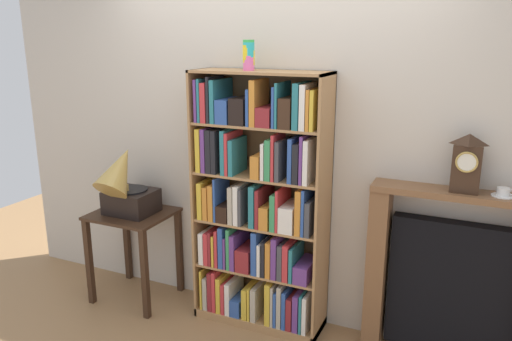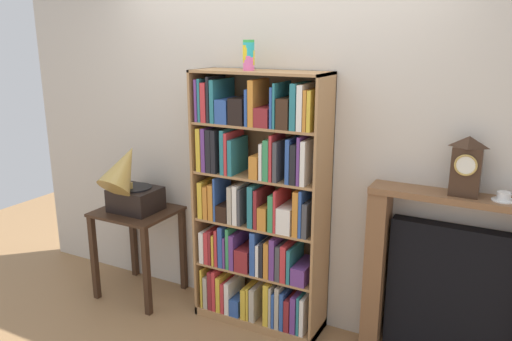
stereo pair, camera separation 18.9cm
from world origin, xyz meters
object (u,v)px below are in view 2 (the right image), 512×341
at_px(gramophone, 129,182).
at_px(teacup_with_saucer, 504,197).
at_px(bookshelf, 258,212).
at_px(fireplace_mantel, 452,285).
at_px(cup_stack, 249,55).
at_px(mantel_clock, 466,166).
at_px(side_table_left, 138,230).

bearing_deg(gramophone, teacup_with_saucer, 4.94).
height_order(bookshelf, fireplace_mantel, bookshelf).
relative_size(fireplace_mantel, teacup_with_saucer, 9.16).
relative_size(cup_stack, mantel_clock, 0.56).
bearing_deg(fireplace_mantel, bookshelf, -176.09).
relative_size(bookshelf, fireplace_mantel, 1.59).
xyz_separation_m(bookshelf, cup_stack, (-0.06, -0.01, 1.07)).
xyz_separation_m(gramophone, teacup_with_saucer, (2.54, 0.22, 0.21)).
bearing_deg(mantel_clock, fireplace_mantel, 111.79).
relative_size(cup_stack, side_table_left, 0.27).
bearing_deg(teacup_with_saucer, bookshelf, -177.29).
height_order(cup_stack, gramophone, cup_stack).
xyz_separation_m(bookshelf, teacup_with_saucer, (1.51, 0.07, 0.32)).
xyz_separation_m(bookshelf, fireplace_mantel, (1.30, 0.09, -0.28)).
relative_size(bookshelf, teacup_with_saucer, 14.54).
bearing_deg(cup_stack, side_table_left, -175.69).
bearing_deg(bookshelf, gramophone, -171.81).
xyz_separation_m(fireplace_mantel, mantel_clock, (0.01, -0.02, 0.76)).
height_order(cup_stack, teacup_with_saucer, cup_stack).
height_order(cup_stack, side_table_left, cup_stack).
height_order(side_table_left, gramophone, gramophone).
distance_m(side_table_left, fireplace_mantel, 2.33).
xyz_separation_m(bookshelf, mantel_clock, (1.30, 0.07, 0.48)).
height_order(gramophone, teacup_with_saucer, gramophone).
relative_size(side_table_left, teacup_with_saucer, 5.73).
bearing_deg(mantel_clock, teacup_with_saucer, 0.67).
distance_m(gramophone, teacup_with_saucer, 2.56).
height_order(side_table_left, fireplace_mantel, fireplace_mantel).
relative_size(side_table_left, fireplace_mantel, 0.63).
xyz_separation_m(bookshelf, side_table_left, (-1.03, -0.09, -0.30)).
bearing_deg(gramophone, bookshelf, 8.19).
bearing_deg(teacup_with_saucer, cup_stack, -176.95).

